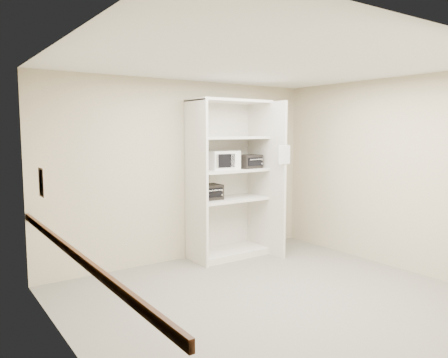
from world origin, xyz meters
TOP-DOWN VIEW (x-y plane):
  - floor at (0.00, 0.00)m, footprint 4.50×4.00m
  - ceiling at (0.00, 0.00)m, footprint 4.50×4.00m
  - wall_back at (0.00, 2.00)m, footprint 4.50×0.02m
  - wall_front at (0.00, -2.00)m, footprint 4.50×0.02m
  - wall_left at (-2.25, 0.00)m, footprint 0.02×4.00m
  - wall_right at (2.25, 0.00)m, footprint 0.02×4.00m
  - shelving_unit at (0.67, 1.70)m, footprint 1.24×0.92m
  - microwave at (0.51, 1.73)m, footprint 0.48×0.37m
  - toaster_oven_upper at (0.96, 1.65)m, footprint 0.40×0.32m
  - toaster_oven_lower at (0.26, 1.76)m, footprint 0.42×0.32m
  - paper_sign at (1.19, 1.07)m, footprint 0.22×0.01m
  - chair_rail at (-2.23, 0.00)m, footprint 0.04×3.98m
  - wall_poster at (-2.24, 1.06)m, footprint 0.01×0.22m

SIDE VIEW (x-z plane):
  - floor at x=0.00m, z-range -0.01..0.01m
  - chair_rail at x=-2.23m, z-range 0.86..0.94m
  - toaster_oven_lower at x=0.26m, z-range 0.92..1.15m
  - shelving_unit at x=0.67m, z-range -0.08..2.34m
  - wall_back at x=0.00m, z-range 0.00..2.70m
  - wall_front at x=0.00m, z-range 0.00..2.70m
  - wall_left at x=-2.25m, z-range 0.00..2.70m
  - wall_right at x=2.25m, z-range 0.00..2.70m
  - wall_poster at x=-2.24m, z-range 1.26..1.57m
  - toaster_oven_upper at x=0.96m, z-range 1.37..1.58m
  - microwave at x=0.51m, z-range 1.37..1.65m
  - paper_sign at x=1.19m, z-range 1.46..1.74m
  - ceiling at x=0.00m, z-range 2.70..2.71m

